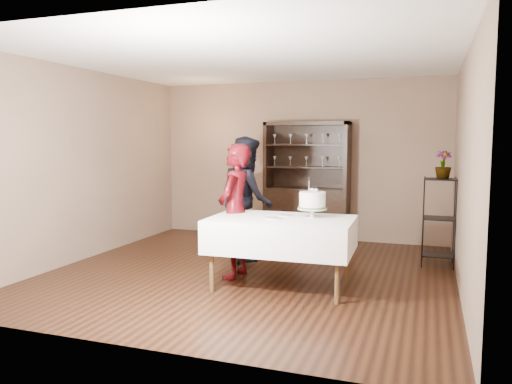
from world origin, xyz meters
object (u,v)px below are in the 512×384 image
at_px(woman, 235,211).
at_px(potted_plant, 443,165).
at_px(china_hutch, 307,202).
at_px(plant_etagere, 439,218).
at_px(cake_table, 281,234).
at_px(man, 247,198).
at_px(cake, 312,201).

xyz_separation_m(woman, potted_plant, (2.42, 1.46, 0.54)).
bearing_deg(china_hutch, woman, -97.12).
bearing_deg(woman, potted_plant, 121.34).
relative_size(plant_etagere, cake_table, 0.72).
bearing_deg(cake_table, man, 125.65).
xyz_separation_m(woman, man, (-0.18, 0.93, 0.05)).
distance_m(china_hutch, potted_plant, 2.45).
bearing_deg(china_hutch, cake, -75.20).
bearing_deg(man, plant_etagere, -105.04).
height_order(cake_table, cake, cake).
relative_size(china_hutch, man, 1.14).
xyz_separation_m(cake_table, woman, (-0.67, 0.25, 0.21)).
distance_m(man, cake, 1.56).
relative_size(woman, cake, 3.57).
relative_size(cake_table, potted_plant, 4.45).
height_order(cake_table, woman, woman).
bearing_deg(woman, man, -168.85).
bearing_deg(china_hutch, cake_table, -82.53).
xyz_separation_m(cake_table, cake, (0.32, 0.16, 0.38)).
bearing_deg(plant_etagere, cake, -132.47).
distance_m(cake_table, woman, 0.75).
relative_size(china_hutch, plant_etagere, 1.67).
bearing_deg(potted_plant, man, -168.48).
height_order(plant_etagere, man, man).
bearing_deg(man, cake_table, -170.40).
height_order(cake_table, potted_plant, potted_plant).
relative_size(plant_etagere, cake, 2.58).
distance_m(plant_etagere, man, 2.63).
xyz_separation_m(plant_etagere, potted_plant, (0.03, 0.03, 0.72)).
distance_m(plant_etagere, cake_table, 2.41).
distance_m(china_hutch, cake_table, 2.76).
relative_size(plant_etagere, potted_plant, 3.22).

